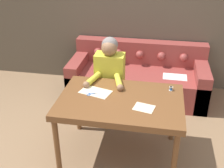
{
  "coord_description": "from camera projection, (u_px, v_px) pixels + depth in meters",
  "views": [
    {
      "loc": [
        0.37,
        -2.55,
        2.33
      ],
      "look_at": [
        -0.12,
        0.16,
        0.87
      ],
      "focal_mm": 45.0,
      "sensor_mm": 36.0,
      "label": 1
    }
  ],
  "objects": [
    {
      "name": "pattern_paper_main",
      "position": [
        95.0,
        92.0,
        3.16
      ],
      "size": [
        0.38,
        0.29,
        0.0
      ],
      "color": "beige",
      "rests_on": "dining_table"
    },
    {
      "name": "pattern_paper_offcut",
      "position": [
        144.0,
        108.0,
        2.87
      ],
      "size": [
        0.24,
        0.2,
        0.0
      ],
      "color": "beige",
      "rests_on": "dining_table"
    },
    {
      "name": "couch",
      "position": [
        138.0,
        78.0,
        4.53
      ],
      "size": [
        2.13,
        0.91,
        0.82
      ],
      "color": "brown",
      "rests_on": "ground_plane"
    },
    {
      "name": "scissors",
      "position": [
        93.0,
        94.0,
        3.12
      ],
      "size": [
        0.21,
        0.14,
        0.01
      ],
      "color": "silver",
      "rests_on": "dining_table"
    },
    {
      "name": "thread_spool",
      "position": [
        171.0,
        89.0,
        3.19
      ],
      "size": [
        0.04,
        0.04,
        0.05
      ],
      "color": "#3366B2",
      "rests_on": "dining_table"
    },
    {
      "name": "dining_table",
      "position": [
        120.0,
        105.0,
        3.07
      ],
      "size": [
        1.35,
        0.91,
        0.77
      ],
      "color": "brown",
      "rests_on": "ground_plane"
    },
    {
      "name": "person",
      "position": [
        110.0,
        83.0,
        3.65
      ],
      "size": [
        0.48,
        0.6,
        1.25
      ],
      "color": "#33281E",
      "rests_on": "ground_plane"
    },
    {
      "name": "ground_plane",
      "position": [
        119.0,
        155.0,
        3.37
      ],
      "size": [
        16.0,
        16.0,
        0.0
      ],
      "primitive_type": "plane",
      "color": "#846647"
    },
    {
      "name": "wall_back",
      "position": [
        140.0,
        8.0,
        4.46
      ],
      "size": [
        8.0,
        0.06,
        2.6
      ],
      "color": "brown",
      "rests_on": "ground_plane"
    }
  ]
}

